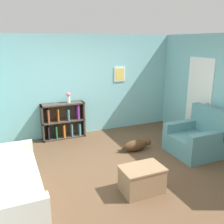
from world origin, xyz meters
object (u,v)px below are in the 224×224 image
object	(u,v)px
bookshelf	(63,121)
recliner_chair	(197,139)
couch	(7,190)
dog	(136,145)
vase	(68,97)
coffee_table	(142,179)

from	to	relation	value
bookshelf	recliner_chair	distance (m)	3.27
couch	recliner_chair	distance (m)	3.95
bookshelf	dog	xyz separation A→B (m)	(1.34, -1.47, -0.31)
dog	vase	distance (m)	2.09
dog	vase	bearing A→B (deg)	129.25
bookshelf	dog	world-z (taller)	bookshelf
coffee_table	vase	world-z (taller)	vase
coffee_table	recliner_chair	bearing A→B (deg)	23.95
vase	couch	bearing A→B (deg)	-121.99
vase	coffee_table	bearing A→B (deg)	-80.56
couch	bookshelf	xyz separation A→B (m)	(1.41, 2.54, 0.12)
bookshelf	vase	world-z (taller)	vase
coffee_table	couch	bearing A→B (deg)	169.46
bookshelf	coffee_table	xyz separation A→B (m)	(0.64, -2.93, -0.21)
recliner_chair	coffee_table	size ratio (longest dim) A/B	1.45
couch	dog	distance (m)	2.96
coffee_table	vase	size ratio (longest dim) A/B	2.63
vase	recliner_chair	bearing A→B (deg)	-41.43
vase	bookshelf	bearing A→B (deg)	171.79
recliner_chair	dog	world-z (taller)	recliner_chair
couch	vase	world-z (taller)	vase
bookshelf	recliner_chair	world-z (taller)	recliner_chair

